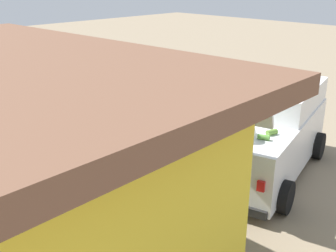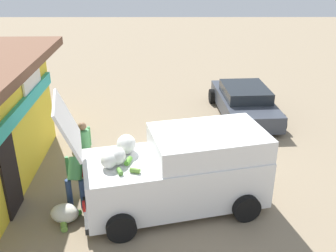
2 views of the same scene
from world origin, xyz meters
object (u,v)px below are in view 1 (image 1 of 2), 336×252
Objects in this scene: parked_sedan at (168,84)px; paint_bucket at (72,159)px; vendor_standing at (141,147)px; delivery_van at (265,131)px; unloaded_banana_pile at (211,218)px; customer_bending at (190,171)px.

paint_bucket is (-2.44, 5.80, -0.38)m from parked_sedan.
vendor_standing reaches higher than paint_bucket.
delivery_van is 6.15× the size of unloaded_banana_pile.
delivery_van is 6.45m from parked_sedan.
delivery_van is 2.98m from vendor_standing.
vendor_standing is at bearing -3.40° from unloaded_banana_pile.
delivery_van is 13.15× the size of paint_bucket.
customer_bending is at bearing -14.26° from unloaded_banana_pile.
parked_sedan is at bearing -42.18° from customer_bending.
unloaded_banana_pile is (-0.67, 2.76, -0.79)m from delivery_van.
vendor_standing is 1.15× the size of customer_bending.
unloaded_banana_pile is 4.08m from paint_bucket.
vendor_standing is (-4.46, 5.33, 0.39)m from parked_sedan.
vendor_standing is 2.20m from unloaded_banana_pile.
customer_bending is 3.49m from paint_bucket.
delivery_van is 2.95m from unloaded_banana_pile.
vendor_standing reaches higher than parked_sedan.
delivery_van is 3.54× the size of customer_bending.
paint_bucket is (2.02, 0.47, -0.77)m from vendor_standing.
delivery_van is 1.15× the size of parked_sedan.
delivery_van is at bearing 155.23° from parked_sedan.
customer_bending reaches higher than unloaded_banana_pile.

